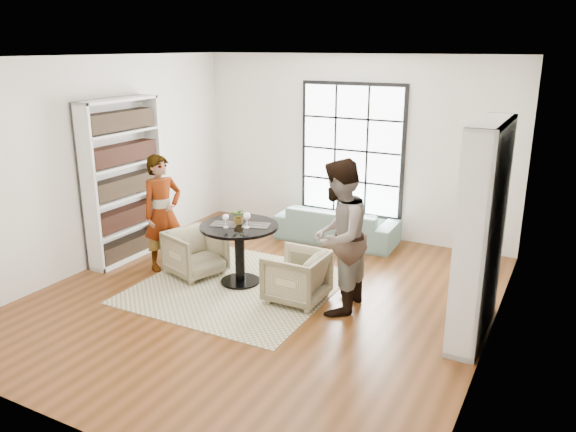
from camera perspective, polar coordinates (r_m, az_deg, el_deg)
The scene contains 16 objects.
ground at distance 7.35m, azimuth -2.54°, elevation -8.21°, with size 6.00×6.00×0.00m, color brown.
room_shell at distance 7.37m, azimuth -0.54°, elevation 2.27°, with size 6.00×6.01×6.00m.
rug at distance 7.67m, azimuth -5.15°, elevation -7.12°, with size 2.50×2.50×0.01m, color #BBAA8C.
pedestal_table at distance 7.56m, azimuth -4.95°, elevation -2.58°, with size 1.05×1.05×0.84m.
sofa at distance 9.30m, azimuth 4.97°, elevation -0.85°, with size 1.99×0.78×0.58m, color gray.
armchair_left at distance 8.02m, azimuth -9.37°, elevation -3.71°, with size 0.70×0.72×0.65m, color #C1B289.
armchair_right at distance 7.13m, azimuth 0.87°, elevation -6.16°, with size 0.70×0.72×0.65m, color tan.
person_left at distance 8.19m, azimuth -12.62°, elevation 0.32°, with size 0.61×0.40×1.68m, color gray.
person_right at distance 6.69m, azimuth 5.10°, elevation -2.17°, with size 0.91×0.71×1.88m, color gray.
placemat_left at distance 7.53m, azimuth -6.45°, elevation -0.83°, with size 0.34×0.26×0.01m, color #272421.
placemat_right at distance 7.45m, azimuth -3.24°, elevation -0.94°, with size 0.34×0.26×0.01m, color #272421.
cutlery_left at distance 7.53m, azimuth -6.46°, elevation -0.78°, with size 0.14×0.22×0.01m, color silver, non-canonical shape.
cutlery_right at distance 7.45m, azimuth -3.24°, elevation -0.89°, with size 0.14×0.22×0.01m, color silver, non-canonical shape.
wine_glass_left at distance 7.36m, azimuth -6.36°, elevation -0.19°, with size 0.08×0.08×0.18m.
wine_glass_right at distance 7.32m, azimuth -4.21°, elevation -0.07°, with size 0.10×0.10×0.21m.
flower_centerpiece at distance 7.49m, azimuth -5.00°, elevation -0.03°, with size 0.20×0.17×0.22m, color gray.
Camera 1 is at (3.39, -5.73, 3.13)m, focal length 35.00 mm.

